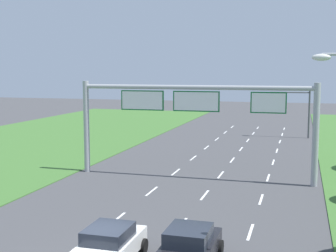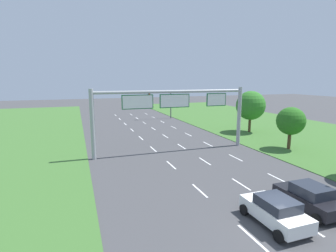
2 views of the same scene
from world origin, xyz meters
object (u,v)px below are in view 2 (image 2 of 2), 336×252
at_px(roadside_tree_mid, 291,121).
at_px(car_lead_silver, 275,211).
at_px(sign_gantry, 173,107).
at_px(car_near_red, 309,197).
at_px(traffic_light_mast, 162,100).
at_px(roadside_tree_far, 251,106).

bearing_deg(roadside_tree_mid, car_lead_silver, -136.09).
bearing_deg(sign_gantry, car_near_red, -77.63).
distance_m(traffic_light_mast, roadside_tree_mid, 27.64).
distance_m(car_lead_silver, sign_gantry, 16.21).
bearing_deg(roadside_tree_mid, sign_gantry, 164.96).
xyz_separation_m(car_near_red, sign_gantry, (-3.29, 15.01, 4.14)).
bearing_deg(traffic_light_mast, roadside_tree_mid, -76.33).
xyz_separation_m(car_near_red, roadside_tree_far, (11.29, 21.20, 3.21)).
xyz_separation_m(roadside_tree_mid, roadside_tree_far, (1.74, 9.64, 0.78)).
xyz_separation_m(car_near_red, traffic_light_mast, (3.02, 38.41, 3.05)).
bearing_deg(roadside_tree_far, roadside_tree_mid, -100.25).
bearing_deg(car_lead_silver, car_near_red, 11.48).
distance_m(sign_gantry, roadside_tree_mid, 13.40).
distance_m(traffic_light_mast, roadside_tree_far, 19.10).
distance_m(car_near_red, roadside_tree_mid, 15.19).
height_order(roadside_tree_mid, roadside_tree_far, roadside_tree_far).
bearing_deg(roadside_tree_far, car_near_red, -118.04).
distance_m(car_lead_silver, traffic_light_mast, 39.67).
relative_size(car_lead_silver, sign_gantry, 0.23).
bearing_deg(car_lead_silver, sign_gantry, 90.24).
xyz_separation_m(car_near_red, roadside_tree_mid, (9.55, 11.56, 2.43)).
bearing_deg(roadside_tree_mid, traffic_light_mast, 103.67).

